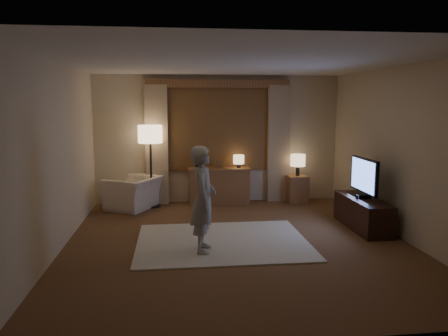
{
  "coord_description": "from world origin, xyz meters",
  "views": [
    {
      "loc": [
        -0.91,
        -6.16,
        2.04
      ],
      "look_at": [
        -0.13,
        0.6,
        1.02
      ],
      "focal_mm": 35.0,
      "sensor_mm": 36.0,
      "label": 1
    }
  ],
  "objects": [
    {
      "name": "room",
      "position": [
        0.0,
        0.5,
        1.33
      ],
      "size": [
        5.04,
        5.54,
        2.64
      ],
      "color": "brown",
      "rests_on": "ground"
    },
    {
      "name": "rug",
      "position": [
        -0.22,
        0.02,
        0.01
      ],
      "size": [
        2.5,
        2.0,
        0.02
      ],
      "primitive_type": "cube",
      "color": "beige",
      "rests_on": "floor"
    },
    {
      "name": "sideboard",
      "position": [
        -0.01,
        2.5,
        0.35
      ],
      "size": [
        1.2,
        0.4,
        0.7
      ],
      "primitive_type": "cube",
      "color": "brown",
      "rests_on": "floor"
    },
    {
      "name": "picture_frame",
      "position": [
        -0.01,
        2.5,
        0.8
      ],
      "size": [
        0.16,
        0.02,
        0.2
      ],
      "primitive_type": "cube",
      "color": "brown",
      "rests_on": "sideboard"
    },
    {
      "name": "plant",
      "position": [
        -0.41,
        2.5,
        0.85
      ],
      "size": [
        0.17,
        0.13,
        0.3
      ],
      "primitive_type": "imported",
      "color": "#999999",
      "rests_on": "sideboard"
    },
    {
      "name": "table_lamp_sideboard",
      "position": [
        0.39,
        2.5,
        0.9
      ],
      "size": [
        0.22,
        0.22,
        0.3
      ],
      "color": "black",
      "rests_on": "sideboard"
    },
    {
      "name": "floor_lamp",
      "position": [
        -1.36,
        2.41,
        1.35
      ],
      "size": [
        0.47,
        0.47,
        1.61
      ],
      "color": "black",
      "rests_on": "floor"
    },
    {
      "name": "armchair",
      "position": [
        -1.7,
        2.27,
        0.31
      ],
      "size": [
        1.19,
        1.24,
        0.62
      ],
      "primitive_type": "imported",
      "rotation": [
        0.0,
        0.0,
        -2.07
      ],
      "color": "beige",
      "rests_on": "floor"
    },
    {
      "name": "side_table",
      "position": [
        1.61,
        2.45,
        0.28
      ],
      "size": [
        0.4,
        0.4,
        0.56
      ],
      "primitive_type": "cube",
      "color": "brown",
      "rests_on": "floor"
    },
    {
      "name": "table_lamp_side",
      "position": [
        1.61,
        2.45,
        0.87
      ],
      "size": [
        0.3,
        0.3,
        0.44
      ],
      "color": "black",
      "rests_on": "side_table"
    },
    {
      "name": "tv_stand",
      "position": [
        2.15,
        0.49,
        0.25
      ],
      "size": [
        0.45,
        1.4,
        0.5
      ],
      "primitive_type": "cube",
      "color": "black",
      "rests_on": "floor"
    },
    {
      "name": "tv",
      "position": [
        2.15,
        0.49,
        0.87
      ],
      "size": [
        0.22,
        0.92,
        0.66
      ],
      "color": "black",
      "rests_on": "tv_stand"
    },
    {
      "name": "person",
      "position": [
        -0.52,
        -0.37,
        0.75
      ],
      "size": [
        0.42,
        0.57,
        1.46
      ],
      "primitive_type": "imported",
      "rotation": [
        0.0,
        0.0,
        1.44
      ],
      "color": "#B4AFA6",
      "rests_on": "rug"
    }
  ]
}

